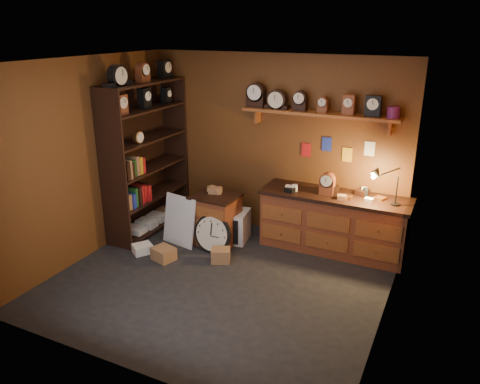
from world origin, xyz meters
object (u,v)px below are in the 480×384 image
shelving_unit (145,152)px  workbench (334,220)px  big_round_clock (213,234)px  low_cabinet (216,217)px

shelving_unit → workbench: bearing=9.9°
big_round_clock → shelving_unit: bearing=167.4°
workbench → big_round_clock: bearing=-152.7°
workbench → low_cabinet: workbench is taller
workbench → big_round_clock: size_ratio=3.68×
workbench → shelving_unit: bearing=-170.1°
shelving_unit → low_cabinet: 1.48m
shelving_unit → low_cabinet: size_ratio=3.09×
shelving_unit → big_round_clock: shelving_unit is taller
workbench → big_round_clock: (-1.52, -0.79, -0.20)m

